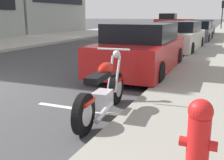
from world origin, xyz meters
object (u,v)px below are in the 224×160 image
parked_motorcycle (103,92)px  fire_hydrant (199,136)px  parked_car_mid_block (196,32)px  parked_car_near_corner (202,28)px  parked_car_far_down_curb (141,49)px  traffic_signal_near_corner (223,8)px  crossing_truck (174,22)px  parked_car_second_in_row (178,37)px

parked_motorcycle → fire_hydrant: (-1.48, -1.69, 0.13)m
parked_car_mid_block → parked_car_near_corner: (5.76, 0.11, 0.02)m
parked_car_far_down_curb → parked_car_near_corner: size_ratio=1.04×
parked_car_near_corner → parked_car_mid_block: bearing=-178.4°
parked_car_far_down_curb → parked_car_mid_block: 10.99m
fire_hydrant → parked_car_mid_block: bearing=6.2°
fire_hydrant → traffic_signal_near_corner: (33.25, 0.69, 1.94)m
parked_car_far_down_curb → parked_car_near_corner: parked_car_far_down_curb is taller
parked_motorcycle → parked_car_far_down_curb: 3.84m
parked_car_near_corner → fire_hydrant: size_ratio=5.43×
crossing_truck → parked_car_mid_block: bearing=104.5°
parked_motorcycle → parked_car_near_corner: size_ratio=0.51×
parked_car_far_down_curb → parked_car_near_corner: bearing=-1.7°
parked_car_mid_block → parked_car_far_down_curb: bearing=178.7°
parked_car_near_corner → crossing_truck: crossing_truck is taller
parked_car_second_in_row → parked_car_near_corner: parked_car_second_in_row is taller
fire_hydrant → parked_car_far_down_curb: bearing=22.4°
parked_car_mid_block → traffic_signal_near_corner: (16.99, -1.08, 1.87)m
parked_motorcycle → parked_car_near_corner: (20.54, 0.19, 0.22)m
parked_car_mid_block → parked_car_second_in_row: bearing=178.3°
fire_hydrant → parked_car_second_in_row: bearing=10.5°
parked_car_mid_block → traffic_signal_near_corner: 17.12m
parked_car_near_corner → traffic_signal_near_corner: size_ratio=1.32×
parked_car_mid_block → parked_car_near_corner: 5.76m
parked_car_far_down_curb → crossing_truck: size_ratio=0.85×
fire_hydrant → parked_motorcycle: bearing=48.8°
parked_car_near_corner → parked_motorcycle: bearing=-179.0°
parked_motorcycle → parked_car_near_corner: 20.54m
parked_car_near_corner → crossing_truck: size_ratio=0.82×
fire_hydrant → crossing_truck: bearing=10.8°
parked_car_second_in_row → traffic_signal_near_corner: size_ratio=1.47×
parked_car_mid_block → traffic_signal_near_corner: bearing=-2.8°
traffic_signal_near_corner → parked_car_near_corner: bearing=174.0°
parked_motorcycle → parked_car_second_in_row: bearing=-2.2°
parked_car_far_down_curb → traffic_signal_near_corner: size_ratio=1.36×
parked_motorcycle → crossing_truck: 32.98m
parked_car_far_down_curb → parked_motorcycle: bearing=-173.5°
parked_car_far_down_curb → crossing_truck: bearing=7.9°
parked_motorcycle → fire_hydrant: size_ratio=2.74×
parked_car_near_corner → crossing_truck: 12.95m
crossing_truck → traffic_signal_near_corner: (-0.85, -5.84, 1.59)m
crossing_truck → fire_hydrant: (-34.10, -6.53, -0.35)m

